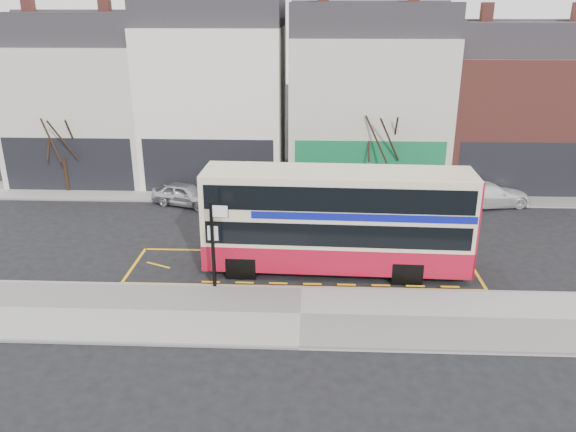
{
  "coord_description": "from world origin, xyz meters",
  "views": [
    {
      "loc": [
        0.32,
        -19.23,
        10.05
      ],
      "look_at": [
        -0.62,
        2.0,
        2.12
      ],
      "focal_mm": 35.0,
      "sensor_mm": 36.0,
      "label": 1
    }
  ],
  "objects_px": {
    "car_grey": "(275,196)",
    "car_white": "(489,195)",
    "double_decker_bus": "(337,219)",
    "bus_stop_post": "(214,237)",
    "car_silver": "(185,194)",
    "street_tree_right": "(382,126)",
    "street_tree_left": "(60,127)"
  },
  "relations": [
    {
      "from": "car_white",
      "to": "street_tree_left",
      "type": "relative_size",
      "value": 0.8
    },
    {
      "from": "bus_stop_post",
      "to": "street_tree_right",
      "type": "relative_size",
      "value": 0.57
    },
    {
      "from": "bus_stop_post",
      "to": "car_white",
      "type": "relative_size",
      "value": 0.75
    },
    {
      "from": "double_decker_bus",
      "to": "car_silver",
      "type": "height_order",
      "value": "double_decker_bus"
    },
    {
      "from": "street_tree_left",
      "to": "street_tree_right",
      "type": "relative_size",
      "value": 0.94
    },
    {
      "from": "double_decker_bus",
      "to": "car_silver",
      "type": "relative_size",
      "value": 2.92
    },
    {
      "from": "bus_stop_post",
      "to": "car_silver",
      "type": "height_order",
      "value": "bus_stop_post"
    },
    {
      "from": "double_decker_bus",
      "to": "car_white",
      "type": "bearing_deg",
      "value": 46.0
    },
    {
      "from": "bus_stop_post",
      "to": "street_tree_right",
      "type": "height_order",
      "value": "street_tree_right"
    },
    {
      "from": "double_decker_bus",
      "to": "street_tree_left",
      "type": "relative_size",
      "value": 1.89
    },
    {
      "from": "double_decker_bus",
      "to": "street_tree_right",
      "type": "xyz_separation_m",
      "value": [
        2.75,
        9.66,
        1.83
      ]
    },
    {
      "from": "double_decker_bus",
      "to": "street_tree_left",
      "type": "xyz_separation_m",
      "value": [
        -15.06,
        9.53,
        1.59
      ]
    },
    {
      "from": "double_decker_bus",
      "to": "street_tree_left",
      "type": "height_order",
      "value": "street_tree_left"
    },
    {
      "from": "car_white",
      "to": "street_tree_right",
      "type": "bearing_deg",
      "value": 62.34
    },
    {
      "from": "bus_stop_post",
      "to": "car_silver",
      "type": "relative_size",
      "value": 0.93
    },
    {
      "from": "car_silver",
      "to": "car_white",
      "type": "xyz_separation_m",
      "value": [
        16.25,
        0.57,
        0.03
      ]
    },
    {
      "from": "car_white",
      "to": "street_tree_right",
      "type": "distance_m",
      "value": 6.77
    },
    {
      "from": "double_decker_bus",
      "to": "car_grey",
      "type": "bearing_deg",
      "value": 114.15
    },
    {
      "from": "double_decker_bus",
      "to": "street_tree_right",
      "type": "bearing_deg",
      "value": 75.91
    },
    {
      "from": "car_white",
      "to": "street_tree_left",
      "type": "bearing_deg",
      "value": 73.51
    },
    {
      "from": "car_silver",
      "to": "street_tree_left",
      "type": "xyz_separation_m",
      "value": [
        -7.24,
        1.9,
        3.18
      ]
    },
    {
      "from": "street_tree_right",
      "to": "car_grey",
      "type": "bearing_deg",
      "value": -156.91
    },
    {
      "from": "car_silver",
      "to": "street_tree_left",
      "type": "height_order",
      "value": "street_tree_left"
    },
    {
      "from": "street_tree_right",
      "to": "street_tree_left",
      "type": "bearing_deg",
      "value": -179.57
    },
    {
      "from": "car_silver",
      "to": "street_tree_right",
      "type": "relative_size",
      "value": 0.61
    },
    {
      "from": "car_grey",
      "to": "car_white",
      "type": "height_order",
      "value": "car_grey"
    },
    {
      "from": "double_decker_bus",
      "to": "bus_stop_post",
      "type": "xyz_separation_m",
      "value": [
        -4.58,
        -1.88,
        -0.06
      ]
    },
    {
      "from": "car_silver",
      "to": "car_grey",
      "type": "bearing_deg",
      "value": -76.19
    },
    {
      "from": "car_silver",
      "to": "street_tree_right",
      "type": "height_order",
      "value": "street_tree_right"
    },
    {
      "from": "car_grey",
      "to": "street_tree_right",
      "type": "bearing_deg",
      "value": -57.73
    },
    {
      "from": "double_decker_bus",
      "to": "car_grey",
      "type": "height_order",
      "value": "double_decker_bus"
    },
    {
      "from": "bus_stop_post",
      "to": "street_tree_right",
      "type": "bearing_deg",
      "value": 62.97
    }
  ]
}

